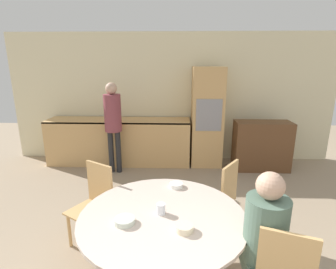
% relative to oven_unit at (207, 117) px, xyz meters
% --- Properties ---
extents(wall_back, '(6.66, 0.05, 2.60)m').
position_rel_oven_unit_xyz_m(wall_back, '(-0.71, 0.34, 0.33)').
color(wall_back, beige).
rests_on(wall_back, ground_plane).
extents(kitchen_counter, '(2.85, 0.60, 0.91)m').
position_rel_oven_unit_xyz_m(kitchen_counter, '(-1.77, -0.01, -0.50)').
color(kitchen_counter, tan).
rests_on(kitchen_counter, ground_plane).
extents(oven_unit, '(0.60, 0.59, 1.94)m').
position_rel_oven_unit_xyz_m(oven_unit, '(0.00, 0.00, 0.00)').
color(oven_unit, tan).
rests_on(oven_unit, ground_plane).
extents(sideboard, '(1.05, 0.45, 0.94)m').
position_rel_oven_unit_xyz_m(sideboard, '(1.04, -0.25, -0.50)').
color(sideboard, brown).
rests_on(sideboard, ground_plane).
extents(dining_table, '(1.47, 1.47, 0.72)m').
position_rel_oven_unit_xyz_m(dining_table, '(-0.71, -3.07, -0.43)').
color(dining_table, brown).
rests_on(dining_table, ground_plane).
extents(chair_far_left, '(0.55, 0.55, 0.92)m').
position_rel_oven_unit_xyz_m(chair_far_left, '(-1.51, -2.48, -0.46)').
color(chair_far_left, tan).
rests_on(chair_far_left, ground_plane).
extents(chair_far_right, '(0.56, 0.56, 0.92)m').
position_rel_oven_unit_xyz_m(chair_far_right, '(-0.07, -2.31, -0.46)').
color(chair_far_right, tan).
rests_on(chair_far_right, ground_plane).
extents(person_seated, '(0.32, 0.39, 1.26)m').
position_rel_oven_unit_xyz_m(person_seated, '(0.08, -3.38, -0.24)').
color(person_seated, '#262628').
rests_on(person_seated, ground_plane).
extents(person_standing, '(0.31, 0.31, 1.68)m').
position_rel_oven_unit_xyz_m(person_standing, '(-1.75, -0.50, 0.08)').
color(person_standing, '#262628').
rests_on(person_standing, ground_plane).
extents(cup, '(0.08, 0.08, 0.10)m').
position_rel_oven_unit_xyz_m(cup, '(-0.73, -3.06, -0.20)').
color(cup, silver).
rests_on(cup, dining_table).
extents(bowl_near, '(0.17, 0.17, 0.05)m').
position_rel_oven_unit_xyz_m(bowl_near, '(-1.02, -3.21, -0.23)').
color(bowl_near, silver).
rests_on(bowl_near, dining_table).
extents(bowl_centre, '(0.15, 0.15, 0.04)m').
position_rel_oven_unit_xyz_m(bowl_centre, '(-0.60, -2.54, -0.23)').
color(bowl_centre, white).
rests_on(bowl_centre, dining_table).
extents(bowl_far, '(0.15, 0.15, 0.05)m').
position_rel_oven_unit_xyz_m(bowl_far, '(-0.53, -3.30, -0.22)').
color(bowl_far, beige).
rests_on(bowl_far, dining_table).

